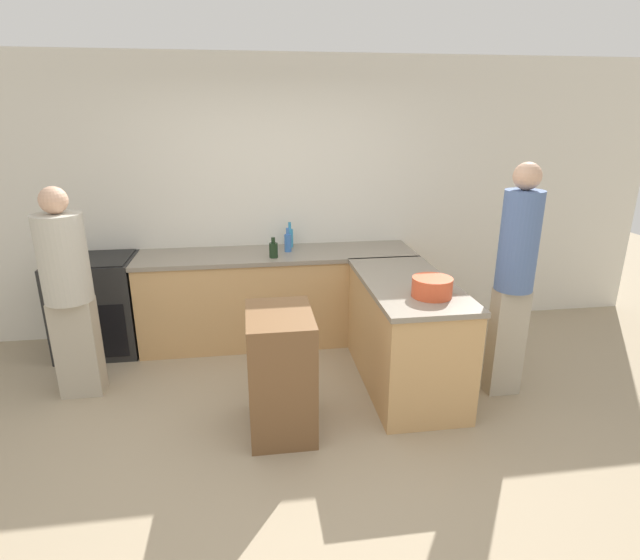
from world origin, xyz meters
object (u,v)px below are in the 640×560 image
object	(u,v)px
range_oven	(98,305)
mixing_bowl	(432,287)
dish_soap_bottle	(290,237)
wine_bottle_dark	(273,250)
island_table	(281,372)
person_at_peninsula	(515,272)
person_by_range	(68,288)
water_bottle_blue	(288,242)

from	to	relation	value
range_oven	mixing_bowl	size ratio (longest dim) A/B	3.12
dish_soap_bottle	wine_bottle_dark	distance (m)	0.40
island_table	person_at_peninsula	bearing A→B (deg)	7.45
island_table	person_at_peninsula	world-z (taller)	person_at_peninsula
wine_bottle_dark	person_at_peninsula	bearing A→B (deg)	-31.92
mixing_bowl	person_by_range	world-z (taller)	person_by_range
island_table	range_oven	bearing A→B (deg)	136.97
island_table	person_by_range	world-z (taller)	person_by_range
water_bottle_blue	person_at_peninsula	xyz separation A→B (m)	(1.62, -1.29, 0.03)
range_oven	person_by_range	xyz separation A→B (m)	(0.05, -0.80, 0.45)
person_by_range	island_table	bearing A→B (deg)	-24.21
mixing_bowl	water_bottle_blue	world-z (taller)	water_bottle_blue
island_table	mixing_bowl	world-z (taller)	mixing_bowl
island_table	person_by_range	size ratio (longest dim) A/B	0.53
mixing_bowl	person_by_range	xyz separation A→B (m)	(-2.67, 0.56, -0.07)
mixing_bowl	dish_soap_bottle	xyz separation A→B (m)	(-0.89, 1.56, 0.03)
island_table	wine_bottle_dark	size ratio (longest dim) A/B	4.67
range_oven	island_table	bearing A→B (deg)	-43.03
range_oven	mixing_bowl	world-z (taller)	mixing_bowl
dish_soap_bottle	person_by_range	size ratio (longest dim) A/B	0.15
mixing_bowl	wine_bottle_dark	world-z (taller)	wine_bottle_dark
person_by_range	person_at_peninsula	xyz separation A→B (m)	(3.36, -0.46, 0.12)
island_table	mixing_bowl	size ratio (longest dim) A/B	3.04
wine_bottle_dark	dish_soap_bottle	bearing A→B (deg)	62.96
mixing_bowl	person_by_range	bearing A→B (deg)	168.08
range_oven	mixing_bowl	bearing A→B (deg)	-26.64
wine_bottle_dark	island_table	bearing A→B (deg)	-91.69
person_at_peninsula	range_oven	bearing A→B (deg)	159.63
dish_soap_bottle	water_bottle_blue	bearing A→B (deg)	-101.80
water_bottle_blue	person_at_peninsula	distance (m)	2.07
island_table	wine_bottle_dark	xyz separation A→B (m)	(0.04, 1.34, 0.53)
dish_soap_bottle	range_oven	bearing A→B (deg)	-174.08
mixing_bowl	person_at_peninsula	bearing A→B (deg)	8.26
water_bottle_blue	island_table	bearing A→B (deg)	-97.01
wine_bottle_dark	person_at_peninsula	size ratio (longest dim) A/B	0.10
island_table	person_by_range	xyz separation A→B (m)	(-1.56, 0.70, 0.46)
water_bottle_blue	wine_bottle_dark	distance (m)	0.24
range_oven	person_at_peninsula	size ratio (longest dim) A/B	0.50
water_bottle_blue	person_at_peninsula	bearing A→B (deg)	-38.66
dish_soap_bottle	wine_bottle_dark	bearing A→B (deg)	-117.04
person_by_range	person_at_peninsula	world-z (taller)	person_at_peninsula
island_table	water_bottle_blue	size ratio (longest dim) A/B	3.85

